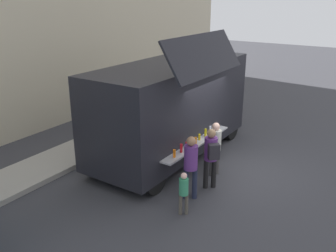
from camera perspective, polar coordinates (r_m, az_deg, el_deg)
name	(u,v)px	position (r m, az deg, el deg)	size (l,w,h in m)	color
ground_plane	(224,166)	(11.60, 8.49, -6.07)	(60.00, 60.00, 0.00)	#38383D
curb_strip	(16,180)	(11.35, -22.25, -7.62)	(28.00, 1.60, 0.15)	#9E998E
food_truck_main	(172,106)	(11.71, 0.59, 3.00)	(6.13, 2.99, 3.97)	black
trash_bin	(175,103)	(16.42, 1.11, 3.61)	(0.60, 0.60, 0.92)	#2D6537
customer_front_ordering	(215,145)	(10.66, 7.18, -2.83)	(0.51, 0.37, 1.60)	#494644
customer_mid_with_backpack	(211,153)	(9.87, 6.60, -4.14)	(0.53, 0.52, 1.69)	black
customer_rear_waiting	(191,162)	(9.35, 3.49, -5.56)	(0.35, 0.35, 1.70)	#20253B
child_near_queue	(184,190)	(8.85, 2.41, -9.73)	(0.22, 0.22, 1.09)	#4E483E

